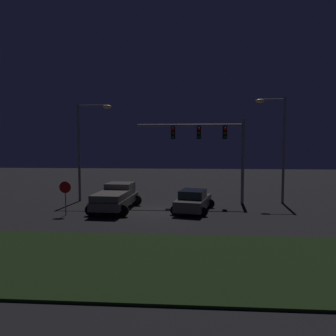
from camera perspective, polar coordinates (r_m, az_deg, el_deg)
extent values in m
plane|color=black|center=(22.87, -2.34, -7.48)|extent=(80.00, 80.00, 0.00)
cube|color=black|center=(13.50, -7.17, -15.57)|extent=(20.18, 7.19, 0.10)
cube|color=#514C47|center=(23.20, -9.13, -5.67)|extent=(2.32, 5.51, 0.55)
cube|color=#514C47|center=(24.22, -8.34, -3.57)|extent=(1.95, 2.01, 0.85)
cube|color=black|center=(24.21, -8.34, -3.28)|extent=(1.85, 1.62, 0.51)
cube|color=#514C47|center=(22.10, -9.95, -4.85)|extent=(2.10, 3.13, 0.45)
cylinder|color=black|center=(25.38, -10.09, -5.47)|extent=(0.80, 0.22, 0.80)
cylinder|color=black|center=(24.84, -5.54, -5.64)|extent=(0.80, 0.22, 0.80)
cylinder|color=black|center=(21.77, -13.22, -7.11)|extent=(0.80, 0.22, 0.80)
cylinder|color=black|center=(21.13, -7.94, -7.38)|extent=(0.80, 0.22, 0.80)
cube|color=#514C47|center=(22.71, 4.47, -6.01)|extent=(2.68, 4.68, 0.70)
cube|color=black|center=(22.36, 4.34, -4.54)|extent=(1.98, 2.29, 0.55)
cylinder|color=black|center=(24.39, 3.05, -5.99)|extent=(0.64, 0.22, 0.64)
cylinder|color=black|center=(24.05, 7.35, -6.17)|extent=(0.64, 0.22, 0.64)
cylinder|color=black|center=(21.54, 1.23, -7.34)|extent=(0.64, 0.22, 0.64)
cylinder|color=black|center=(21.15, 6.09, -7.57)|extent=(0.64, 0.22, 0.64)
cylinder|color=slate|center=(25.94, 12.89, 1.03)|extent=(0.24, 0.24, 6.50)
cylinder|color=slate|center=(25.64, 3.83, 7.46)|extent=(8.20, 0.18, 0.18)
cube|color=black|center=(25.74, 9.87, 6.06)|extent=(0.32, 0.44, 0.95)
sphere|color=red|center=(25.53, 9.93, 6.75)|extent=(0.22, 0.22, 0.22)
sphere|color=#59380A|center=(25.52, 9.93, 6.08)|extent=(0.22, 0.22, 0.22)
sphere|color=#0C4719|center=(25.51, 9.92, 5.40)|extent=(0.22, 0.22, 0.22)
cube|color=black|center=(25.62, 5.39, 6.11)|extent=(0.32, 0.44, 0.95)
sphere|color=red|center=(25.40, 5.41, 6.81)|extent=(0.22, 0.22, 0.22)
sphere|color=#59380A|center=(25.39, 5.41, 6.13)|extent=(0.22, 0.22, 0.22)
sphere|color=#0C4719|center=(25.38, 5.40, 5.45)|extent=(0.22, 0.22, 0.22)
cube|color=black|center=(25.65, 0.90, 6.13)|extent=(0.32, 0.44, 0.95)
sphere|color=red|center=(25.44, 0.87, 6.82)|extent=(0.22, 0.22, 0.22)
sphere|color=#59380A|center=(25.42, 0.87, 6.15)|extent=(0.22, 0.22, 0.22)
sphere|color=#0C4719|center=(25.42, 0.87, 5.47)|extent=(0.22, 0.22, 0.22)
cylinder|color=slate|center=(27.39, -15.24, 2.56)|extent=(0.20, 0.20, 7.85)
cylinder|color=slate|center=(27.20, -13.01, 10.56)|extent=(2.36, 0.12, 0.12)
ellipsoid|color=#F9CC72|center=(26.87, -10.56, 10.46)|extent=(0.70, 0.44, 0.30)
cylinder|color=slate|center=(26.94, 19.51, 2.82)|extent=(0.20, 0.20, 8.21)
cylinder|color=slate|center=(26.93, 17.74, 11.30)|extent=(1.89, 0.12, 0.12)
ellipsoid|color=#F9CC72|center=(26.71, 15.73, 11.18)|extent=(0.70, 0.44, 0.30)
cylinder|color=slate|center=(22.22, -17.42, -5.13)|extent=(0.07, 0.07, 2.20)
cylinder|color=#B20C0F|center=(22.09, -17.49, -3.22)|extent=(0.76, 0.03, 0.76)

